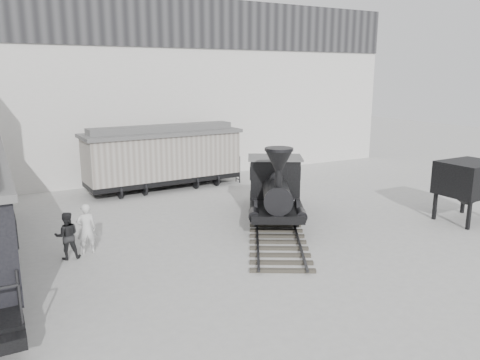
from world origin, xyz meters
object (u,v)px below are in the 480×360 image
locomotive (275,192)px  visitor_a (86,229)px  visitor_b (67,236)px  coal_hopper (469,183)px  boxcar (163,156)px

locomotive → visitor_a: size_ratio=5.29×
visitor_a → visitor_b: size_ratio=1.09×
locomotive → visitor_b: locomotive is taller
visitor_a → coal_hopper: coal_hopper is taller
coal_hopper → locomotive: bearing=150.5°
boxcar → coal_hopper: bearing=-54.0°
locomotive → visitor_b: (-8.81, -0.27, -0.47)m
visitor_a → locomotive: bearing=-174.8°
locomotive → visitor_a: 8.12m
boxcar → visitor_b: bearing=-130.4°
visitor_a → coal_hopper: size_ratio=0.70×
locomotive → boxcar: size_ratio=1.09×
coal_hopper → visitor_a: bearing=164.2°
locomotive → coal_hopper: (7.57, -3.99, 0.43)m
locomotive → visitor_a: locomotive is taller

